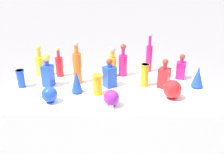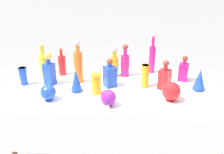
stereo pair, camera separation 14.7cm
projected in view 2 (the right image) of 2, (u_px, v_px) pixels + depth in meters
name	position (u px, v px, depth m)	size (l,w,h in m)	color
ground_plane	(112.00, 154.00, 2.56)	(40.00, 40.00, 0.00)	gray
display_table	(112.00, 96.00, 2.24)	(1.85, 0.95, 0.76)	white
tall_bottle_0	(78.00, 65.00, 2.30)	(0.08, 0.08, 0.40)	orange
tall_bottle_1	(114.00, 64.00, 2.44)	(0.08, 0.08, 0.31)	orange
tall_bottle_2	(152.00, 57.00, 2.53)	(0.06, 0.06, 0.41)	#C61972
tall_bottle_3	(43.00, 62.00, 2.51)	(0.08, 0.08, 0.31)	yellow
tall_bottle_4	(62.00, 64.00, 2.49)	(0.07, 0.07, 0.30)	red
tall_bottle_5	(125.00, 63.00, 2.45)	(0.08, 0.08, 0.32)	#C61972
square_decanter_0	(49.00, 70.00, 2.27)	(0.11, 0.11, 0.31)	blue
square_decanter_1	(184.00, 71.00, 2.36)	(0.11, 0.11, 0.25)	#C61972
square_decanter_2	(110.00, 75.00, 2.24)	(0.13, 0.13, 0.27)	blue
square_decanter_3	(165.00, 78.00, 2.19)	(0.13, 0.13, 0.27)	red
slender_vase_0	(23.00, 76.00, 2.28)	(0.08, 0.08, 0.16)	blue
slender_vase_1	(96.00, 83.00, 2.10)	(0.09, 0.09, 0.18)	orange
slender_vase_2	(145.00, 75.00, 2.22)	(0.08, 0.08, 0.21)	orange
fluted_vase_0	(76.00, 81.00, 2.14)	(0.10, 0.10, 0.20)	blue
fluted_vase_1	(200.00, 79.00, 2.17)	(0.11, 0.11, 0.20)	blue
round_bowl_0	(109.00, 98.00, 1.92)	(0.13, 0.13, 0.13)	purple
round_bowl_1	(171.00, 91.00, 2.00)	(0.15, 0.15, 0.16)	red
round_bowl_2	(48.00, 92.00, 2.01)	(0.13, 0.13, 0.13)	blue
price_tag_left	(147.00, 108.00, 1.88)	(0.06, 0.01, 0.03)	white
price_tag_center	(106.00, 109.00, 1.86)	(0.05, 0.01, 0.05)	white
cardboard_box_behind_left	(128.00, 98.00, 3.29)	(0.64, 0.56, 0.46)	tan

